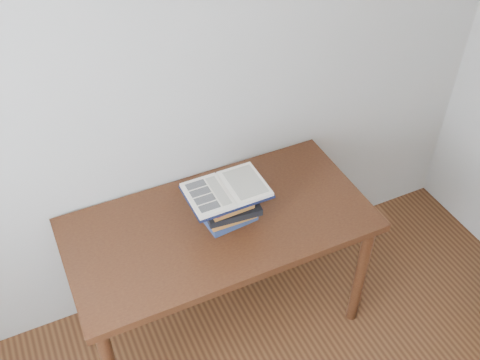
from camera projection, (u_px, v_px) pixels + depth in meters
desk at (220, 236)px, 2.66m from camera, size 1.42×0.71×0.76m
book_stack at (229, 205)px, 2.55m from camera, size 0.26×0.21×0.19m
open_book at (226, 190)px, 2.46m from camera, size 0.36×0.25×0.03m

